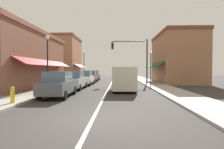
{
  "coord_description": "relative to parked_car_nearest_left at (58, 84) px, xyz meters",
  "views": [
    {
      "loc": [
        0.98,
        -6.88,
        1.91
      ],
      "look_at": [
        0.23,
        15.21,
        1.31
      ],
      "focal_mm": 29.38,
      "sensor_mm": 36.0,
      "label": 1
    }
  ],
  "objects": [
    {
      "name": "parked_car_second_left",
      "position": [
        -0.06,
        4.89,
        0.0
      ],
      "size": [
        1.83,
        4.13,
        1.77
      ],
      "rotation": [
        0.0,
        0.0,
        -0.02
      ],
      "color": "#B7BABF",
      "rests_on": "ground"
    },
    {
      "name": "storefront_right_block",
      "position": [
        12.56,
        14.35,
        2.67
      ],
      "size": [
        6.52,
        10.2,
        7.09
      ],
      "color": "#9E6B4C",
      "rests_on": "ground"
    },
    {
      "name": "street_lamp_left_far",
      "position": [
        -1.66,
        18.3,
        2.49
      ],
      "size": [
        0.36,
        0.36,
        5.04
      ],
      "color": "black",
      "rests_on": "ground"
    },
    {
      "name": "street_lamp_right_mid",
      "position": [
        8.33,
        11.14,
        1.99
      ],
      "size": [
        0.36,
        0.36,
        4.18
      ],
      "color": "black",
      "rests_on": "ground"
    },
    {
      "name": "street_lamp_left_near",
      "position": [
        -1.99,
        3.15,
        2.39
      ],
      "size": [
        0.36,
        0.36,
        4.86
      ],
      "color": "black",
      "rests_on": "ground"
    },
    {
      "name": "ground_plane",
      "position": [
        3.16,
        12.35,
        -0.88
      ],
      "size": [
        80.0,
        80.0,
        0.0
      ],
      "primitive_type": "plane",
      "color": "#33302D"
    },
    {
      "name": "parked_car_third_left",
      "position": [
        0.08,
        9.76,
        0.0
      ],
      "size": [
        1.84,
        4.13,
        1.77
      ],
      "rotation": [
        0.0,
        0.0,
        -0.02
      ],
      "color": "silver",
      "rests_on": "ground"
    },
    {
      "name": "lane_center_stripe",
      "position": [
        3.16,
        12.35,
        -0.88
      ],
      "size": [
        0.14,
        52.0,
        0.01
      ],
      "primitive_type": "cube",
      "color": "silver",
      "rests_on": "ground"
    },
    {
      "name": "traffic_signal_mast_arm",
      "position": [
        6.35,
        11.86,
        3.13
      ],
      "size": [
        4.82,
        0.5,
        5.91
      ],
      "color": "#333333",
      "rests_on": "ground"
    },
    {
      "name": "sidewalk_left",
      "position": [
        -2.34,
        12.35,
        -0.82
      ],
      "size": [
        2.6,
        56.0,
        0.12
      ],
      "primitive_type": "cube",
      "color": "gray",
      "rests_on": "ground"
    },
    {
      "name": "van_in_lane",
      "position": [
        4.69,
        3.97,
        0.27
      ],
      "size": [
        2.08,
        5.22,
        2.12
      ],
      "rotation": [
        0.0,
        0.0,
        -0.02
      ],
      "color": "beige",
      "rests_on": "ground"
    },
    {
      "name": "storefront_left_block",
      "position": [
        -6.07,
        6.35,
        2.11
      ],
      "size": [
        6.19,
        14.2,
        5.98
      ],
      "color": "brown",
      "rests_on": "ground"
    },
    {
      "name": "parked_car_distant_left",
      "position": [
        -0.08,
        19.32,
        0.0
      ],
      "size": [
        1.79,
        4.1,
        1.77
      ],
      "rotation": [
        0.0,
        0.0,
        0.0
      ],
      "color": "navy",
      "rests_on": "ground"
    },
    {
      "name": "storefront_far_left",
      "position": [
        -6.27,
        22.35,
        3.21
      ],
      "size": [
        6.58,
        8.2,
        8.17
      ],
      "color": "#9E6B4C",
      "rests_on": "ground"
    },
    {
      "name": "fire_hydrant",
      "position": [
        -1.55,
        -2.91,
        -0.33
      ],
      "size": [
        0.22,
        0.22,
        0.87
      ],
      "color": "gold",
      "rests_on": "ground"
    },
    {
      "name": "parked_car_far_left",
      "position": [
        0.03,
        14.57,
        0.0
      ],
      "size": [
        1.82,
        4.12,
        1.77
      ],
      "rotation": [
        0.0,
        0.0,
        0.01
      ],
      "color": "maroon",
      "rests_on": "ground"
    },
    {
      "name": "parked_car_nearest_left",
      "position": [
        0.0,
        0.0,
        0.0
      ],
      "size": [
        1.84,
        4.13,
        1.77
      ],
      "rotation": [
        0.0,
        0.0,
        0.02
      ],
      "color": "#4C5156",
      "rests_on": "ground"
    },
    {
      "name": "sidewalk_right",
      "position": [
        8.66,
        12.35,
        -0.82
      ],
      "size": [
        2.6,
        56.0,
        0.12
      ],
      "primitive_type": "cube",
      "color": "#A39E99",
      "rests_on": "ground"
    }
  ]
}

